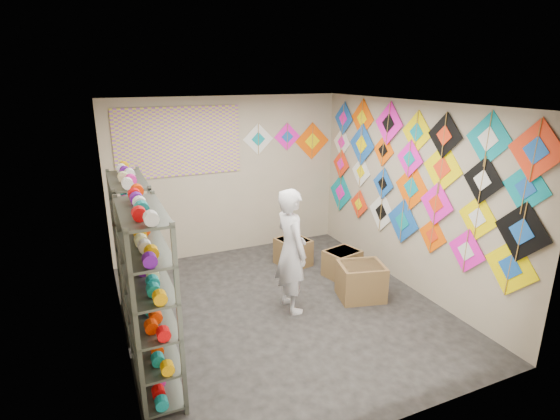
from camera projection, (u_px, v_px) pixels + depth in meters
name	position (u px, v px, depth m)	size (l,w,h in m)	color
ground	(282.00, 308.00, 5.91)	(4.50, 4.50, 0.00)	black
room_walls	(282.00, 191.00, 5.42)	(4.50, 4.50, 4.50)	tan
shelf_rack_front	(150.00, 301.00, 4.19)	(0.40, 1.10, 1.90)	#4C5147
shelf_rack_back	(135.00, 253.00, 5.33)	(0.40, 1.10, 1.90)	#4C5147
string_spools	(141.00, 266.00, 4.73)	(0.12, 2.36, 0.12)	#FA1EA7
kite_wall_display	(413.00, 177.00, 6.12)	(0.06, 4.36, 2.05)	#FEE300
back_wall_kites	(290.00, 139.00, 7.74)	(1.66, 0.02, 0.71)	silver
poster	(179.00, 142.00, 6.94)	(2.00, 0.01, 1.10)	purple
shopkeeper	(291.00, 251.00, 5.68)	(0.41, 0.62, 1.67)	silver
carton_a	(361.00, 281.00, 6.13)	(0.61, 0.51, 0.51)	brown
carton_b	(342.00, 263.00, 6.81)	(0.51, 0.42, 0.42)	brown
carton_c	(293.00, 252.00, 7.21)	(0.46, 0.51, 0.44)	brown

